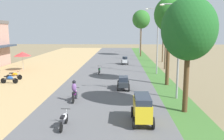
{
  "coord_description": "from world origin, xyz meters",
  "views": [
    {
      "loc": [
        1.35,
        -2.66,
        5.44
      ],
      "look_at": [
        0.5,
        19.39,
        1.72
      ],
      "focal_mm": 38.03,
      "sensor_mm": 36.0,
      "label": 1
    }
  ],
  "objects_px": {
    "streetlamp_near": "(179,44)",
    "motorbike_ahead_fifth": "(99,70)",
    "car_hatchback_silver": "(125,60)",
    "streetlamp_mid": "(158,36)",
    "median_tree_third": "(141,20)",
    "utility_pole_near": "(166,36)",
    "streetlamp_far": "(140,32)",
    "motorbike_ahead_fourth": "(75,91)",
    "parked_motorbike_sixth": "(14,75)",
    "motorbike_ahead_third": "(64,119)",
    "parked_motorbike_fifth": "(9,79)",
    "car_van_yellow": "(142,107)",
    "utility_pole_far": "(163,35)",
    "car_sedan_charcoal": "(123,82)",
    "median_tree_second": "(169,16)",
    "vendor_umbrella": "(22,54)",
    "median_tree_nearest": "(189,29)"
  },
  "relations": [
    {
      "from": "streetlamp_near",
      "to": "utility_pole_near",
      "type": "height_order",
      "value": "utility_pole_near"
    },
    {
      "from": "median_tree_third",
      "to": "utility_pole_near",
      "type": "bearing_deg",
      "value": -82.52
    },
    {
      "from": "streetlamp_far",
      "to": "car_van_yellow",
      "type": "relative_size",
      "value": 3.52
    },
    {
      "from": "parked_motorbike_sixth",
      "to": "streetlamp_mid",
      "type": "xyz_separation_m",
      "value": [
        16.18,
        4.2,
        4.16
      ]
    },
    {
      "from": "median_tree_nearest",
      "to": "motorbike_ahead_fourth",
      "type": "bearing_deg",
      "value": 165.54
    },
    {
      "from": "utility_pole_far",
      "to": "car_van_yellow",
      "type": "distance_m",
      "value": 28.66
    },
    {
      "from": "median_tree_third",
      "to": "motorbike_ahead_fifth",
      "type": "xyz_separation_m",
      "value": [
        -6.73,
        -20.72,
        -7.0
      ]
    },
    {
      "from": "car_sedan_charcoal",
      "to": "motorbike_ahead_fifth",
      "type": "xyz_separation_m",
      "value": [
        -2.9,
        7.57,
        -0.17
      ]
    },
    {
      "from": "car_sedan_charcoal",
      "to": "motorbike_ahead_third",
      "type": "xyz_separation_m",
      "value": [
        -3.38,
        -8.86,
        -0.17
      ]
    },
    {
      "from": "car_hatchback_silver",
      "to": "motorbike_ahead_fourth",
      "type": "relative_size",
      "value": 1.11
    },
    {
      "from": "car_hatchback_silver",
      "to": "parked_motorbike_fifth",
      "type": "bearing_deg",
      "value": -130.11
    },
    {
      "from": "car_van_yellow",
      "to": "motorbike_ahead_fifth",
      "type": "distance_m",
      "value": 16.1
    },
    {
      "from": "median_tree_third",
      "to": "streetlamp_near",
      "type": "bearing_deg",
      "value": -89.27
    },
    {
      "from": "median_tree_third",
      "to": "streetlamp_far",
      "type": "bearing_deg",
      "value": 87.06
    },
    {
      "from": "median_tree_third",
      "to": "utility_pole_near",
      "type": "distance_m",
      "value": 16.54
    },
    {
      "from": "car_sedan_charcoal",
      "to": "median_tree_second",
      "type": "bearing_deg",
      "value": 25.14
    },
    {
      "from": "median_tree_second",
      "to": "utility_pole_far",
      "type": "distance_m",
      "value": 18.03
    },
    {
      "from": "motorbike_ahead_third",
      "to": "utility_pole_near",
      "type": "bearing_deg",
      "value": 66.06
    },
    {
      "from": "vendor_umbrella",
      "to": "streetlamp_near",
      "type": "xyz_separation_m",
      "value": [
        17.6,
        -12.52,
        2.08
      ]
    },
    {
      "from": "vendor_umbrella",
      "to": "utility_pole_near",
      "type": "height_order",
      "value": "utility_pole_near"
    },
    {
      "from": "parked_motorbike_sixth",
      "to": "median_tree_nearest",
      "type": "distance_m",
      "value": 19.39
    },
    {
      "from": "median_tree_nearest",
      "to": "utility_pole_near",
      "type": "bearing_deg",
      "value": 83.98
    },
    {
      "from": "streetlamp_mid",
      "to": "car_sedan_charcoal",
      "type": "xyz_separation_m",
      "value": [
        -4.22,
        -8.07,
        -3.97
      ]
    },
    {
      "from": "vendor_umbrella",
      "to": "streetlamp_near",
      "type": "height_order",
      "value": "streetlamp_near"
    },
    {
      "from": "parked_motorbike_sixth",
      "to": "motorbike_ahead_third",
      "type": "bearing_deg",
      "value": -56.01
    },
    {
      "from": "utility_pole_near",
      "to": "utility_pole_far",
      "type": "distance_m",
      "value": 7.68
    },
    {
      "from": "streetlamp_mid",
      "to": "motorbike_ahead_third",
      "type": "bearing_deg",
      "value": -114.17
    },
    {
      "from": "streetlamp_near",
      "to": "motorbike_ahead_fourth",
      "type": "distance_m",
      "value": 8.79
    },
    {
      "from": "median_tree_nearest",
      "to": "car_van_yellow",
      "type": "distance_m",
      "value": 5.8
    },
    {
      "from": "car_sedan_charcoal",
      "to": "motorbike_ahead_third",
      "type": "bearing_deg",
      "value": -110.87
    },
    {
      "from": "car_van_yellow",
      "to": "utility_pole_far",
      "type": "bearing_deg",
      "value": 78.02
    },
    {
      "from": "median_tree_second",
      "to": "utility_pole_far",
      "type": "relative_size",
      "value": 0.95
    },
    {
      "from": "streetlamp_near",
      "to": "motorbike_ahead_fifth",
      "type": "height_order",
      "value": "streetlamp_near"
    },
    {
      "from": "parked_motorbike_fifth",
      "to": "vendor_umbrella",
      "type": "xyz_separation_m",
      "value": [
        -1.8,
        7.78,
        1.75
      ]
    },
    {
      "from": "streetlamp_mid",
      "to": "car_hatchback_silver",
      "type": "distance_m",
      "value": 9.8
    },
    {
      "from": "streetlamp_near",
      "to": "car_hatchback_silver",
      "type": "xyz_separation_m",
      "value": [
        -3.85,
        18.94,
        -3.64
      ]
    },
    {
      "from": "car_hatchback_silver",
      "to": "streetlamp_mid",
      "type": "bearing_deg",
      "value": -64.56
    },
    {
      "from": "median_tree_third",
      "to": "streetlamp_near",
      "type": "relative_size",
      "value": 1.26
    },
    {
      "from": "median_tree_nearest",
      "to": "motorbike_ahead_fourth",
      "type": "height_order",
      "value": "median_tree_nearest"
    },
    {
      "from": "streetlamp_near",
      "to": "car_hatchback_silver",
      "type": "height_order",
      "value": "streetlamp_near"
    },
    {
      "from": "median_tree_nearest",
      "to": "car_sedan_charcoal",
      "type": "relative_size",
      "value": 3.31
    },
    {
      "from": "median_tree_nearest",
      "to": "parked_motorbike_sixth",
      "type": "bearing_deg",
      "value": 148.57
    },
    {
      "from": "median_tree_nearest",
      "to": "motorbike_ahead_third",
      "type": "bearing_deg",
      "value": -158.33
    },
    {
      "from": "car_van_yellow",
      "to": "motorbike_ahead_fifth",
      "type": "bearing_deg",
      "value": 104.11
    },
    {
      "from": "vendor_umbrella",
      "to": "utility_pole_far",
      "type": "relative_size",
      "value": 0.28
    },
    {
      "from": "parked_motorbike_sixth",
      "to": "car_hatchback_silver",
      "type": "xyz_separation_m",
      "value": [
        12.33,
        12.29,
        0.19
      ]
    },
    {
      "from": "parked_motorbike_sixth",
      "to": "median_tree_second",
      "type": "bearing_deg",
      "value": -6.38
    },
    {
      "from": "median_tree_third",
      "to": "utility_pole_near",
      "type": "relative_size",
      "value": 1.06
    },
    {
      "from": "streetlamp_far",
      "to": "motorbike_ahead_fourth",
      "type": "xyz_separation_m",
      "value": [
        -7.97,
        -39.88,
        -4.05
      ]
    },
    {
      "from": "parked_motorbike_fifth",
      "to": "car_van_yellow",
      "type": "xyz_separation_m",
      "value": [
        12.6,
        -10.0,
        0.47
      ]
    }
  ]
}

